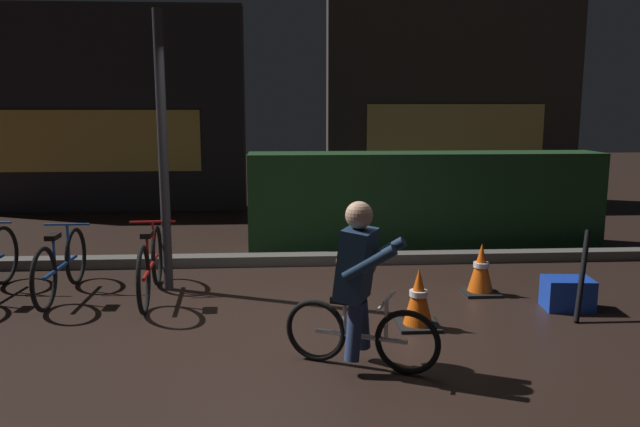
{
  "coord_description": "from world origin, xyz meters",
  "views": [
    {
      "loc": [
        -0.18,
        -5.29,
        1.91
      ],
      "look_at": [
        0.2,
        0.6,
        0.9
      ],
      "focal_mm": 35.18,
      "sensor_mm": 36.0,
      "label": 1
    }
  ],
  "objects_px": {
    "blue_crate": "(568,294)",
    "closed_umbrella": "(582,275)",
    "cyclist": "(359,284)",
    "parked_bike_center_left": "(151,265)",
    "traffic_cone_far": "(481,270)",
    "parked_bike_left_mid": "(61,265)",
    "street_post": "(163,154)",
    "traffic_cone_near": "(418,299)"
  },
  "relations": [
    {
      "from": "parked_bike_left_mid",
      "to": "closed_umbrella",
      "type": "distance_m",
      "value": 5.04
    },
    {
      "from": "street_post",
      "to": "traffic_cone_far",
      "type": "bearing_deg",
      "value": -6.34
    },
    {
      "from": "street_post",
      "to": "traffic_cone_far",
      "type": "relative_size",
      "value": 5.38
    },
    {
      "from": "traffic_cone_near",
      "to": "cyclist",
      "type": "distance_m",
      "value": 1.08
    },
    {
      "from": "cyclist",
      "to": "closed_umbrella",
      "type": "relative_size",
      "value": 1.47
    },
    {
      "from": "parked_bike_left_mid",
      "to": "parked_bike_center_left",
      "type": "height_order",
      "value": "parked_bike_center_left"
    },
    {
      "from": "closed_umbrella",
      "to": "blue_crate",
      "type": "bearing_deg",
      "value": 34.98
    },
    {
      "from": "blue_crate",
      "to": "closed_umbrella",
      "type": "relative_size",
      "value": 0.52
    },
    {
      "from": "traffic_cone_near",
      "to": "traffic_cone_far",
      "type": "height_order",
      "value": "same"
    },
    {
      "from": "parked_bike_center_left",
      "to": "closed_umbrella",
      "type": "height_order",
      "value": "closed_umbrella"
    },
    {
      "from": "street_post",
      "to": "parked_bike_center_left",
      "type": "distance_m",
      "value": 1.14
    },
    {
      "from": "traffic_cone_far",
      "to": "cyclist",
      "type": "height_order",
      "value": "cyclist"
    },
    {
      "from": "traffic_cone_near",
      "to": "street_post",
      "type": "bearing_deg",
      "value": 151.38
    },
    {
      "from": "traffic_cone_far",
      "to": "street_post",
      "type": "bearing_deg",
      "value": 173.66
    },
    {
      "from": "blue_crate",
      "to": "cyclist",
      "type": "distance_m",
      "value": 2.51
    },
    {
      "from": "parked_bike_left_mid",
      "to": "closed_umbrella",
      "type": "bearing_deg",
      "value": -100.72
    },
    {
      "from": "traffic_cone_far",
      "to": "cyclist",
      "type": "distance_m",
      "value": 2.31
    },
    {
      "from": "traffic_cone_near",
      "to": "closed_umbrella",
      "type": "bearing_deg",
      "value": 5.58
    },
    {
      "from": "parked_bike_center_left",
      "to": "closed_umbrella",
      "type": "xyz_separation_m",
      "value": [
        4.03,
        -0.85,
        0.06
      ]
    },
    {
      "from": "parked_bike_center_left",
      "to": "traffic_cone_near",
      "type": "relative_size",
      "value": 3.05
    },
    {
      "from": "parked_bike_left_mid",
      "to": "cyclist",
      "type": "xyz_separation_m",
      "value": [
        2.78,
        -1.9,
        0.3
      ]
    },
    {
      "from": "parked_bike_left_mid",
      "to": "cyclist",
      "type": "distance_m",
      "value": 3.39
    },
    {
      "from": "traffic_cone_far",
      "to": "parked_bike_center_left",
      "type": "bearing_deg",
      "value": 178.98
    },
    {
      "from": "street_post",
      "to": "closed_umbrella",
      "type": "height_order",
      "value": "street_post"
    },
    {
      "from": "blue_crate",
      "to": "closed_umbrella",
      "type": "xyz_separation_m",
      "value": [
        0.0,
        -0.25,
        0.25
      ]
    },
    {
      "from": "parked_bike_center_left",
      "to": "traffic_cone_far",
      "type": "height_order",
      "value": "parked_bike_center_left"
    },
    {
      "from": "parked_bike_center_left",
      "to": "traffic_cone_near",
      "type": "distance_m",
      "value": 2.69
    },
    {
      "from": "closed_umbrella",
      "to": "street_post",
      "type": "bearing_deg",
      "value": 108.13
    },
    {
      "from": "street_post",
      "to": "traffic_cone_near",
      "type": "xyz_separation_m",
      "value": [
        2.38,
        -1.3,
        -1.18
      ]
    },
    {
      "from": "traffic_cone_far",
      "to": "blue_crate",
      "type": "distance_m",
      "value": 0.87
    },
    {
      "from": "parked_bike_left_mid",
      "to": "closed_umbrella",
      "type": "height_order",
      "value": "closed_umbrella"
    },
    {
      "from": "street_post",
      "to": "traffic_cone_far",
      "type": "distance_m",
      "value": 3.47
    },
    {
      "from": "parked_bike_center_left",
      "to": "traffic_cone_far",
      "type": "distance_m",
      "value": 3.36
    },
    {
      "from": "parked_bike_left_mid",
      "to": "traffic_cone_near",
      "type": "xyz_separation_m",
      "value": [
        3.41,
        -1.11,
        -0.07
      ]
    },
    {
      "from": "parked_bike_left_mid",
      "to": "cyclist",
      "type": "bearing_deg",
      "value": -124.05
    },
    {
      "from": "traffic_cone_near",
      "to": "parked_bike_left_mid",
      "type": "bearing_deg",
      "value": 161.95
    },
    {
      "from": "parked_bike_left_mid",
      "to": "traffic_cone_far",
      "type": "height_order",
      "value": "parked_bike_left_mid"
    },
    {
      "from": "parked_bike_center_left",
      "to": "traffic_cone_far",
      "type": "bearing_deg",
      "value": -94.57
    },
    {
      "from": "street_post",
      "to": "parked_bike_left_mid",
      "type": "bearing_deg",
      "value": -169.71
    },
    {
      "from": "street_post",
      "to": "parked_bike_center_left",
      "type": "xyz_separation_m",
      "value": [
        -0.11,
        -0.3,
        -1.09
      ]
    },
    {
      "from": "cyclist",
      "to": "traffic_cone_far",
      "type": "bearing_deg",
      "value": 73.45
    },
    {
      "from": "traffic_cone_far",
      "to": "traffic_cone_near",
      "type": "bearing_deg",
      "value": -132.49
    }
  ]
}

